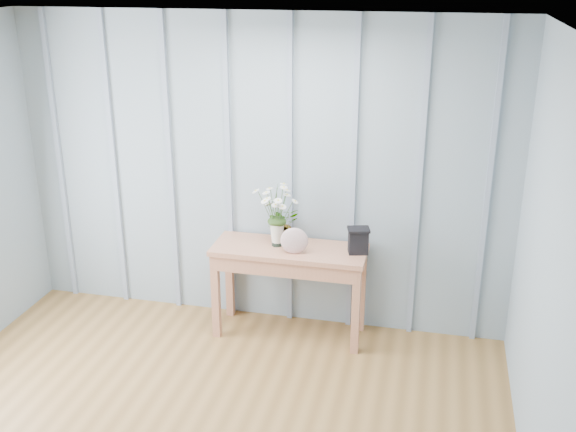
% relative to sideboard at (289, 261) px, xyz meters
% --- Properties ---
extents(room_shell, '(4.00, 4.50, 2.50)m').
position_rel_sideboard_xyz_m(room_shell, '(-0.30, -1.08, 1.35)').
color(room_shell, '#889AA6').
rests_on(room_shell, ground).
extents(sideboard, '(1.20, 0.45, 0.75)m').
position_rel_sideboard_xyz_m(sideboard, '(0.00, 0.00, 0.00)').
color(sideboard, '#AC6E51').
rests_on(sideboard, ground).
extents(daisy_vase, '(0.36, 0.28, 0.52)m').
position_rel_sideboard_xyz_m(daisy_vase, '(-0.10, 0.02, 0.44)').
color(daisy_vase, black).
rests_on(daisy_vase, sideboard).
extents(spider_plant, '(0.34, 0.33, 0.28)m').
position_rel_sideboard_xyz_m(spider_plant, '(-0.09, 0.12, 0.26)').
color(spider_plant, '#1D3812').
rests_on(spider_plant, sideboard).
extents(felt_disc_vessel, '(0.22, 0.09, 0.21)m').
position_rel_sideboard_xyz_m(felt_disc_vessel, '(0.06, -0.10, 0.22)').
color(felt_disc_vessel, '#915769').
rests_on(felt_disc_vessel, sideboard).
extents(carved_box, '(0.19, 0.16, 0.20)m').
position_rel_sideboard_xyz_m(carved_box, '(0.53, 0.02, 0.22)').
color(carved_box, black).
rests_on(carved_box, sideboard).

